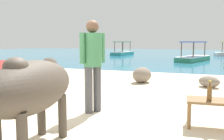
{
  "coord_description": "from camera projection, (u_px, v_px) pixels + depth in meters",
  "views": [
    {
      "loc": [
        2.48,
        -3.04,
        1.29
      ],
      "look_at": [
        0.19,
        3.0,
        0.55
      ],
      "focal_mm": 39.74,
      "sensor_mm": 36.0,
      "label": 1
    }
  ],
  "objects": [
    {
      "name": "boat_green",
      "position": [
        193.0,
        57.0,
        16.38
      ],
      "size": [
        2.21,
        3.85,
        1.29
      ],
      "rotation": [
        0.0,
        0.0,
        1.27
      ],
      "color": "#338E66",
      "rests_on": "water_surface"
    },
    {
      "name": "bottle",
      "position": [
        210.0,
        93.0,
        3.52
      ],
      "size": [
        0.07,
        0.07,
        0.3
      ],
      "color": "brown",
      "rests_on": "low_bench_table"
    },
    {
      "name": "shore_rock_flat",
      "position": [
        209.0,
        82.0,
        6.82
      ],
      "size": [
        0.74,
        0.7,
        0.31
      ],
      "primitive_type": "ellipsoid",
      "rotation": [
        0.0,
        0.0,
        2.54
      ],
      "color": "gray",
      "rests_on": "sand_beach"
    },
    {
      "name": "deck_chair_near",
      "position": [
        2.0,
        70.0,
        7.63
      ],
      "size": [
        0.83,
        0.92,
        0.68
      ],
      "rotation": [
        0.0,
        0.0,
        2.05
      ],
      "color": "brown",
      "rests_on": "sand_beach"
    },
    {
      "name": "low_bench_table",
      "position": [
        214.0,
        104.0,
        3.6
      ],
      "size": [
        0.79,
        0.5,
        0.41
      ],
      "rotation": [
        0.0,
        0.0,
        0.08
      ],
      "color": "brown",
      "rests_on": "sand_beach"
    },
    {
      "name": "person_standing",
      "position": [
        93.0,
        59.0,
        4.32
      ],
      "size": [
        0.32,
        0.45,
        1.62
      ],
      "rotation": [
        0.0,
        0.0,
        5.73
      ],
      "color": "#4C4C51",
      "rests_on": "sand_beach"
    },
    {
      "name": "boat_teal",
      "position": [
        123.0,
        52.0,
        24.02
      ],
      "size": [
        1.34,
        3.73,
        1.29
      ],
      "rotation": [
        0.0,
        0.0,
        1.52
      ],
      "color": "teal",
      "rests_on": "water_surface"
    },
    {
      "name": "sand_beach",
      "position": [
        32.0,
        124.0,
        3.84
      ],
      "size": [
        18.0,
        14.0,
        0.04
      ],
      "primitive_type": "cube",
      "color": "beige",
      "rests_on": "ground"
    },
    {
      "name": "water_surface",
      "position": [
        179.0,
        55.0,
        24.28
      ],
      "size": [
        60.0,
        36.0,
        0.03
      ],
      "primitive_type": "cube",
      "color": "teal",
      "rests_on": "ground"
    },
    {
      "name": "shore_rock_medium",
      "position": [
        49.0,
        64.0,
        10.47
      ],
      "size": [
        0.72,
        0.82,
        0.59
      ],
      "primitive_type": "ellipsoid",
      "rotation": [
        0.0,
        0.0,
        1.69
      ],
      "color": "brown",
      "rests_on": "sand_beach"
    },
    {
      "name": "cow",
      "position": [
        29.0,
        89.0,
        2.79
      ],
      "size": [
        0.69,
        1.95,
        1.09
      ],
      "rotation": [
        0.0,
        0.0,
        4.79
      ],
      "color": "#4C4238",
      "rests_on": "sand_beach"
    },
    {
      "name": "shore_rock_large",
      "position": [
        142.0,
        75.0,
        7.6
      ],
      "size": [
        0.7,
        0.83,
        0.47
      ],
      "primitive_type": "ellipsoid",
      "rotation": [
        0.0,
        0.0,
        1.3
      ],
      "color": "gray",
      "rests_on": "sand_beach"
    }
  ]
}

